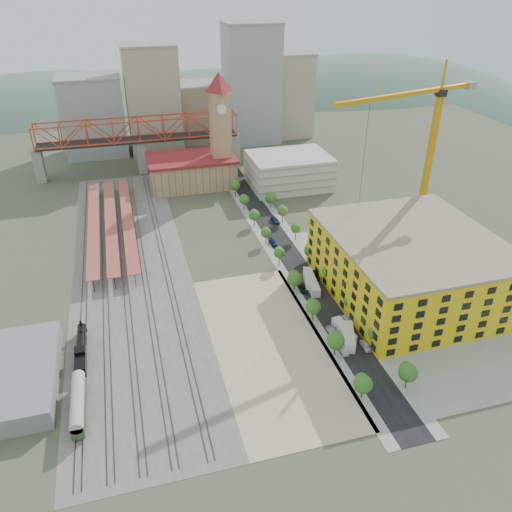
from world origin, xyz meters
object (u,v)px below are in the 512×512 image
object	(u,v)px
tower_crane	(425,137)
car_0	(343,350)
clock_tower	(220,120)
site_trailer_b	(344,331)
site_trailer_a	(348,337)
site_trailer_d	(309,279)
coach	(78,404)
locomotive	(81,348)
site_trailer_c	(313,285)
construction_building	(410,265)

from	to	relation	value
tower_crane	car_0	world-z (taller)	tower_crane
clock_tower	site_trailer_b	distance (m)	116.81
site_trailer_a	site_trailer_d	xyz separation A→B (m)	(0.00, 28.40, 0.01)
clock_tower	coach	xyz separation A→B (m)	(-58.00, -122.64, -25.98)
tower_crane	site_trailer_d	distance (m)	59.14
clock_tower	locomotive	xyz separation A→B (m)	(-58.00, -102.58, -26.88)
site_trailer_c	tower_crane	bearing A→B (deg)	33.15
clock_tower	construction_building	size ratio (longest dim) A/B	1.03
tower_crane	car_0	bearing A→B (deg)	-133.72
clock_tower	car_0	xyz separation A→B (m)	(5.00, -119.66, -27.93)
construction_building	site_trailer_d	xyz separation A→B (m)	(-26.00, 12.38, -7.99)
coach	site_trailer_a	bearing A→B (deg)	5.74
tower_crane	site_trailer_a	world-z (taller)	tower_crane
site_trailer_c	site_trailer_a	bearing A→B (deg)	-81.53
construction_building	site_trailer_c	world-z (taller)	construction_building
locomotive	tower_crane	bearing A→B (deg)	16.21
coach	site_trailer_d	bearing A→B (deg)	27.96
site_trailer_c	construction_building	bearing A→B (deg)	-11.00
locomotive	site_trailer_a	world-z (taller)	locomotive
site_trailer_d	locomotive	bearing A→B (deg)	-151.78
site_trailer_a	car_0	world-z (taller)	site_trailer_a
construction_building	coach	size ratio (longest dim) A/B	3.11
site_trailer_c	car_0	bearing A→B (deg)	-87.47
site_trailer_b	tower_crane	bearing A→B (deg)	39.98
coach	site_trailer_c	size ratio (longest dim) A/B	1.66
locomotive	coach	bearing A→B (deg)	-90.00
construction_building	site_trailer_b	bearing A→B (deg)	-152.95
clock_tower	locomotive	bearing A→B (deg)	-119.48
clock_tower	site_trailer_c	xyz separation A→B (m)	(8.00, -90.80, -27.36)
construction_building	coach	world-z (taller)	construction_building
tower_crane	construction_building	bearing A→B (deg)	-121.35
coach	site_trailer_b	size ratio (longest dim) A/B	1.74
construction_building	site_trailer_b	xyz separation A→B (m)	(-26.00, -13.28, -8.13)
coach	site_trailer_d	distance (m)	74.73
construction_building	locomotive	xyz separation A→B (m)	(-92.00, -2.59, -7.59)
construction_building	site_trailer_d	distance (m)	29.89
clock_tower	locomotive	distance (m)	120.87
locomotive	site_trailer_c	bearing A→B (deg)	10.12
site_trailer_c	site_trailer_b	bearing A→B (deg)	-81.53
coach	car_0	distance (m)	63.10
locomotive	site_trailer_b	bearing A→B (deg)	-9.20
tower_crane	coach	bearing A→B (deg)	-154.67
site_trailer_a	site_trailer_b	world-z (taller)	site_trailer_a
coach	tower_crane	size ratio (longest dim) A/B	0.27
construction_building	coach	xyz separation A→B (m)	(-92.00, -22.65, -6.70)
locomotive	coach	distance (m)	20.08
tower_crane	site_trailer_c	world-z (taller)	tower_crane
car_0	site_trailer_a	bearing A→B (deg)	52.16
clock_tower	tower_crane	world-z (taller)	tower_crane
site_trailer_c	car_0	distance (m)	29.02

